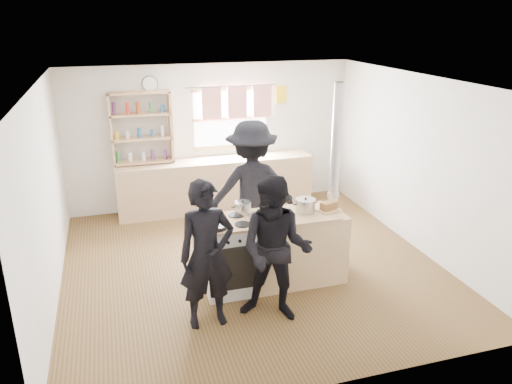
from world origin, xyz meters
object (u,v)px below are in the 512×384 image
person_near_left (207,255)px  roast_tray (265,216)px  stockpot_counter (305,205)px  person_far (252,189)px  skillet_greens (216,226)px  thermos (254,148)px  cooking_island (274,250)px  person_near_right (276,250)px  flue_heater (332,221)px  stockpot_stove (243,208)px  bread_board (329,207)px

person_near_left → roast_tray: bearing=30.2°
stockpot_counter → person_far: (-0.43, 0.92, -0.05)m
stockpot_counter → skillet_greens: bearing=-171.7°
thermos → skillet_greens: bearing=-114.2°
cooking_island → person_near_right: 0.85m
roast_tray → flue_heater: size_ratio=0.15×
skillet_greens → stockpot_stove: stockpot_stove is taller
cooking_island → flue_heater: 0.93m
thermos → bread_board: (0.17, -2.80, -0.07)m
bread_board → person_near_right: bearing=-143.5°
stockpot_stove → person_near_right: size_ratio=0.13×
thermos → person_near_left: person_near_left is taller
cooking_island → person_near_right: (-0.23, -0.73, 0.38)m
bread_board → flue_heater: (0.17, 0.24, -0.32)m
skillet_greens → person_near_left: person_near_left is taller
roast_tray → flue_heater: flue_heater is taller
thermos → skillet_greens: size_ratio=0.92×
stockpot_stove → person_near_right: (0.12, -0.92, -0.17)m
bread_board → person_near_right: person_near_right is taller
roast_tray → bread_board: size_ratio=1.14×
cooking_island → person_near_left: bearing=-147.3°
cooking_island → skillet_greens: (-0.77, -0.15, 0.49)m
stockpot_stove → person_near_left: (-0.62, -0.81, -0.17)m
cooking_island → roast_tray: 0.53m
person_near_left → person_far: person_far is taller
bread_board → person_far: (-0.73, 0.98, -0.01)m
person_far → stockpot_counter: bearing=119.8°
cooking_island → person_far: bearing=91.2°
cooking_island → roast_tray: (-0.14, -0.08, 0.50)m
roast_tray → thermos: bearing=76.5°
stockpot_counter → bread_board: (0.30, -0.05, -0.03)m
skillet_greens → person_near_left: (-0.21, -0.48, -0.12)m
roast_tray → stockpot_stove: stockpot_stove is taller
cooking_island → stockpot_stove: 0.67m
person_near_left → person_far: bearing=55.5°
thermos → person_near_right: person_near_right is taller
cooking_island → roast_tray: bearing=-151.6°
stockpot_stove → person_near_left: 1.04m
person_near_left → cooking_island: bearing=29.5°
thermos → bread_board: size_ratio=0.94×
person_near_right → person_far: size_ratio=0.87×
stockpot_counter → bread_board: bearing=-9.9°
thermos → person_near_right: 3.59m
stockpot_stove → bread_board: size_ratio=0.65×
roast_tray → bread_board: bearing=3.1°
cooking_island → person_near_left: 1.22m
person_near_left → person_far: size_ratio=0.87×
roast_tray → person_near_right: size_ratio=0.22×
roast_tray → flue_heater: bearing=15.7°
skillet_greens → flue_heater: size_ratio=0.14×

